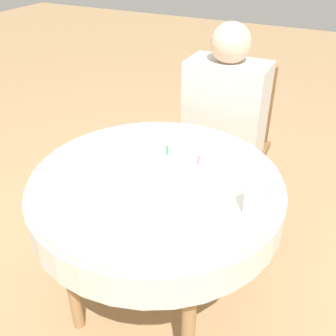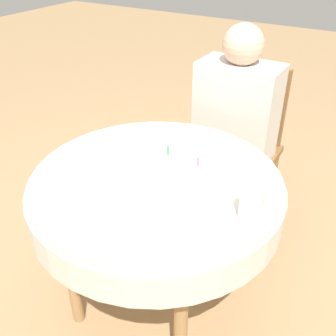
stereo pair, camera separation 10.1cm
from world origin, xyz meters
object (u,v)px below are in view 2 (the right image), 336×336
(person, at_px, (235,115))
(birthday_cake, at_px, (182,170))
(chair, at_px, (238,141))
(drinking_glass, at_px, (252,203))

(person, distance_m, birthday_cake, 0.71)
(chair, bearing_deg, person, -90.00)
(chair, bearing_deg, drinking_glass, -66.70)
(birthday_cake, distance_m, drinking_glass, 0.31)
(person, bearing_deg, drinking_glass, -64.25)
(chair, xyz_separation_m, person, (-0.00, -0.09, 0.20))
(drinking_glass, bearing_deg, person, 115.58)
(person, relative_size, birthday_cake, 3.82)
(chair, height_order, person, person)
(chair, distance_m, drinking_glass, 1.00)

